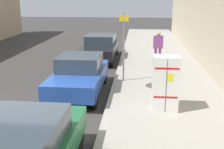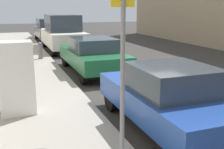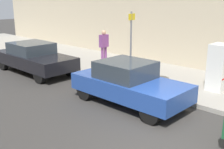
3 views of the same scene
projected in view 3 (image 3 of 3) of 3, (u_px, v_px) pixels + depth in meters
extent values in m
plane|color=#383533|center=(167.00, 137.00, 7.12)|extent=(80.00, 80.00, 0.00)
cube|color=white|center=(219.00, 67.00, 10.08)|extent=(0.78, 0.60, 1.69)
cylinder|color=#47443F|center=(161.00, 78.00, 11.73)|extent=(0.70, 0.70, 0.02)
cylinder|color=slate|center=(131.00, 48.00, 10.89)|extent=(0.07, 0.07, 2.76)
cube|color=yellow|center=(132.00, 17.00, 10.57)|extent=(0.36, 0.02, 0.24)
cylinder|color=#7A3D7F|center=(105.00, 55.00, 14.39)|extent=(0.14, 0.14, 0.83)
cylinder|color=#7A3D7F|center=(102.00, 55.00, 14.24)|extent=(0.14, 0.14, 0.83)
cube|color=#7A3D7F|center=(104.00, 41.00, 14.12)|extent=(0.49, 0.22, 0.62)
sphere|color=tan|center=(104.00, 32.00, 14.01)|extent=(0.23, 0.23, 0.23)
cube|color=black|center=(35.00, 60.00, 13.02)|extent=(1.81, 4.42, 0.55)
cube|color=#2D3842|center=(31.00, 48.00, 13.02)|extent=(1.59, 1.86, 0.50)
cylinder|color=black|center=(70.00, 68.00, 12.56)|extent=(0.22, 0.69, 0.69)
cylinder|color=black|center=(40.00, 75.00, 11.48)|extent=(0.22, 0.69, 0.69)
cylinder|color=black|center=(31.00, 58.00, 14.70)|extent=(0.22, 0.69, 0.69)
cylinder|color=black|center=(3.00, 63.00, 13.62)|extent=(0.22, 0.69, 0.69)
cube|color=#23479E|center=(130.00, 87.00, 9.18)|extent=(1.75, 3.92, 0.55)
cube|color=#2D3842|center=(126.00, 69.00, 9.16)|extent=(1.54, 1.65, 0.55)
cylinder|color=black|center=(178.00, 99.00, 8.85)|extent=(0.22, 0.65, 0.65)
cylinder|color=black|center=(150.00, 113.00, 7.81)|extent=(0.22, 0.65, 0.65)
cylinder|color=black|center=(115.00, 81.00, 10.69)|extent=(0.22, 0.65, 0.65)
cylinder|color=black|center=(85.00, 91.00, 9.65)|extent=(0.22, 0.65, 0.65)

